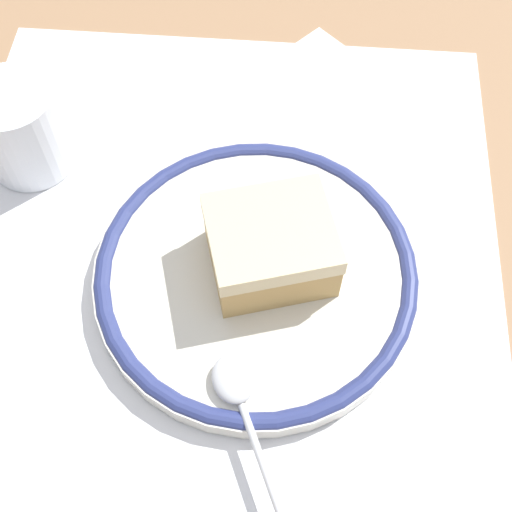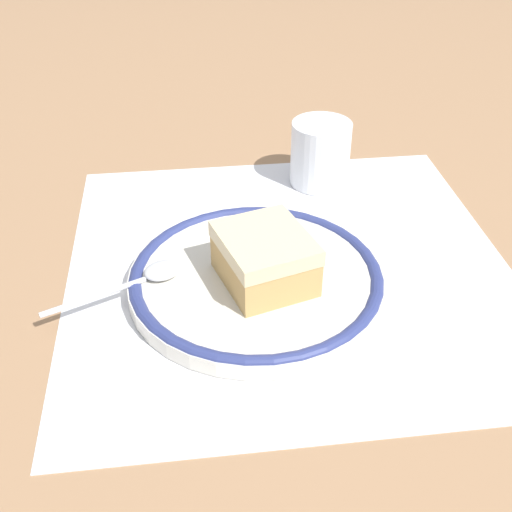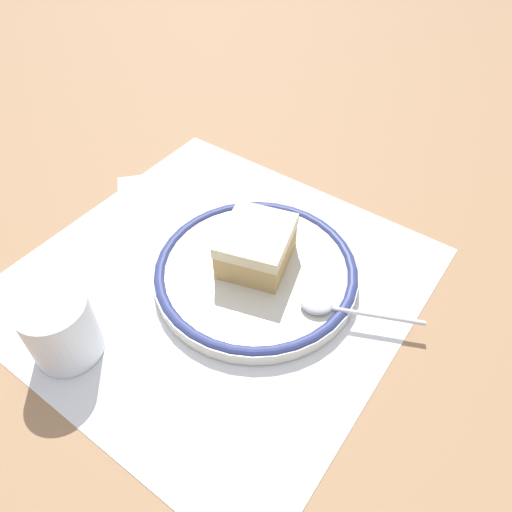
{
  "view_description": "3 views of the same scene",
  "coord_description": "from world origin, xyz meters",
  "px_view_note": "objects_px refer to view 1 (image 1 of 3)",
  "views": [
    {
      "loc": [
        0.26,
        0.05,
        0.44
      ],
      "look_at": [
        0.04,
        0.03,
        0.04
      ],
      "focal_mm": 48.03,
      "sensor_mm": 36.0,
      "label": 1
    },
    {
      "loc": [
        0.09,
        0.48,
        0.36
      ],
      "look_at": [
        0.04,
        0.03,
        0.04
      ],
      "focal_mm": 44.71,
      "sensor_mm": 36.0,
      "label": 2
    },
    {
      "loc": [
        0.24,
        -0.26,
        0.42
      ],
      "look_at": [
        0.04,
        0.03,
        0.04
      ],
      "focal_mm": 33.82,
      "sensor_mm": 36.0,
      "label": 3
    }
  ],
  "objects_px": {
    "cake_slice": "(271,246)",
    "napkin": "(320,105)",
    "plate": "(256,274)",
    "cup": "(23,133)",
    "spoon": "(239,397)"
  },
  "relations": [
    {
      "from": "plate",
      "to": "cup",
      "type": "height_order",
      "value": "cup"
    },
    {
      "from": "napkin",
      "to": "plate",
      "type": "bearing_deg",
      "value": -13.5
    },
    {
      "from": "cake_slice",
      "to": "spoon",
      "type": "bearing_deg",
      "value": -7.18
    },
    {
      "from": "plate",
      "to": "napkin",
      "type": "distance_m",
      "value": 0.18
    },
    {
      "from": "cake_slice",
      "to": "spoon",
      "type": "relative_size",
      "value": 0.81
    },
    {
      "from": "cake_slice",
      "to": "napkin",
      "type": "height_order",
      "value": "cake_slice"
    },
    {
      "from": "spoon",
      "to": "napkin",
      "type": "height_order",
      "value": "spoon"
    },
    {
      "from": "spoon",
      "to": "cup",
      "type": "bearing_deg",
      "value": -136.17
    },
    {
      "from": "plate",
      "to": "cake_slice",
      "type": "height_order",
      "value": "cake_slice"
    },
    {
      "from": "spoon",
      "to": "napkin",
      "type": "relative_size",
      "value": 0.91
    },
    {
      "from": "cake_slice",
      "to": "cup",
      "type": "bearing_deg",
      "value": -114.65
    },
    {
      "from": "cake_slice",
      "to": "napkin",
      "type": "bearing_deg",
      "value": 169.15
    },
    {
      "from": "spoon",
      "to": "napkin",
      "type": "distance_m",
      "value": 0.27
    },
    {
      "from": "spoon",
      "to": "napkin",
      "type": "bearing_deg",
      "value": 170.54
    },
    {
      "from": "cake_slice",
      "to": "napkin",
      "type": "relative_size",
      "value": 0.74
    }
  ]
}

